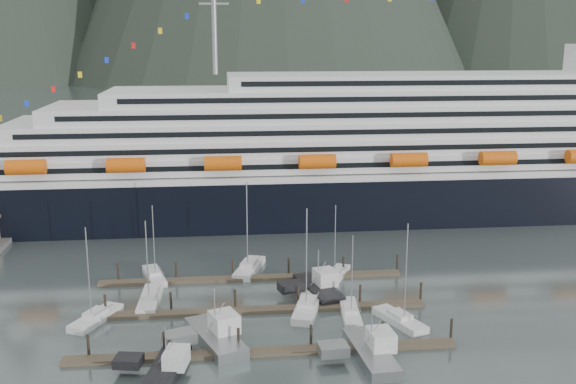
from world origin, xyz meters
name	(u,v)px	position (x,y,z in m)	size (l,w,h in m)	color
ground	(295,319)	(0.00, 0.00, 0.00)	(1600.00, 1600.00, 0.00)	#44504F
cruise_ship	(403,159)	(30.03, 54.94, 12.04)	(210.00, 30.40, 50.30)	black
dock_near	(264,351)	(-4.93, -9.95, 0.31)	(48.18, 2.28, 3.20)	#4C4131
dock_mid	(257,310)	(-4.93, 3.05, 0.31)	(48.18, 2.28, 3.20)	#4C4131
dock_far	(252,278)	(-4.93, 16.05, 0.31)	(48.18, 2.28, 3.20)	#4C4131
sailboat_a	(96,318)	(-27.00, 2.05, 0.43)	(6.52, 9.46, 14.01)	silver
sailboat_b	(150,300)	(-20.29, 8.03, 0.42)	(3.10, 10.64, 13.11)	silver
sailboat_c	(307,308)	(2.07, 2.44, 0.45)	(5.82, 11.31, 15.80)	silver
sailboat_d	(350,313)	(7.81, 0.23, 0.40)	(3.21, 10.10, 12.27)	silver
sailboat_e	(154,276)	(-20.53, 18.16, 0.41)	(4.71, 9.55, 12.71)	silver
sailboat_f	(249,269)	(-5.21, 19.99, 0.46)	(6.00, 10.69, 15.85)	silver
sailboat_g	(336,276)	(8.48, 15.27, 0.40)	(6.15, 9.42, 12.67)	silver
sailboat_h	(400,320)	(13.93, -3.02, 0.44)	(6.03, 9.60, 14.71)	silver
trawler_a	(166,367)	(-16.54, -13.84, 0.84)	(8.85, 12.13, 6.42)	black
trawler_b	(214,336)	(-10.97, -6.47, 0.99)	(10.71, 12.92, 8.03)	gray
trawler_d	(370,351)	(7.61, -12.59, 0.93)	(9.34, 12.60, 7.36)	gray
trawler_e	(317,288)	(4.48, 8.93, 0.94)	(9.59, 12.15, 7.54)	black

